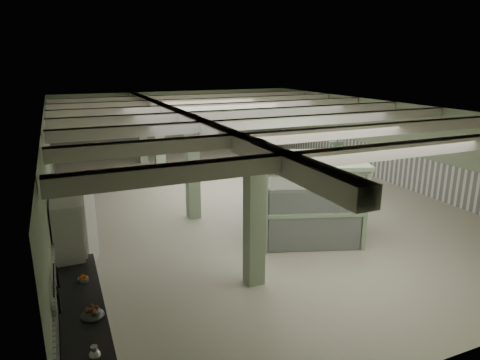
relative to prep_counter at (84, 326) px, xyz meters
name	(u,v)px	position (x,y,z in m)	size (l,w,h in m)	color
floor	(247,200)	(6.54, 7.00, -0.46)	(20.00, 20.00, 0.00)	beige
ceiling	(247,109)	(6.54, 7.00, 3.14)	(14.00, 20.00, 0.02)	silver
wall_back	(178,122)	(6.54, 17.00, 1.34)	(14.00, 0.02, 3.60)	#A0B38F
wall_front	(477,267)	(6.54, -3.00, 1.34)	(14.00, 0.02, 3.60)	#A0B38F
wall_left	(49,174)	(-0.46, 7.00, 1.34)	(0.02, 20.00, 3.60)	#A0B38F
wall_right	(390,142)	(13.54, 7.00, 1.34)	(0.02, 20.00, 3.60)	#A0B38F
wainscot_left	(54,205)	(-0.44, 7.00, 0.29)	(0.05, 19.90, 1.50)	white
wainscot_right	(387,165)	(13.51, 7.00, 0.29)	(0.05, 19.90, 1.50)	white
wainscot_back	(179,140)	(6.54, 16.98, 0.29)	(13.90, 0.05, 1.50)	white
girder	(183,118)	(4.04, 7.00, 2.92)	(0.45, 19.90, 0.40)	beige
beam_a	(387,151)	(6.54, -0.50, 2.96)	(13.90, 0.35, 0.32)	beige
beam_b	(323,134)	(6.54, 2.00, 2.96)	(13.90, 0.35, 0.32)	beige
beam_c	(279,122)	(6.54, 4.50, 2.96)	(13.90, 0.35, 0.32)	beige
beam_d	(247,113)	(6.54, 7.00, 2.96)	(13.90, 0.35, 0.32)	beige
beam_e	(223,107)	(6.54, 9.50, 2.96)	(13.90, 0.35, 0.32)	beige
beam_f	(204,102)	(6.54, 12.00, 2.96)	(13.90, 0.35, 0.32)	beige
beam_g	(189,98)	(6.54, 14.50, 2.96)	(13.90, 0.35, 0.32)	beige
column_a	(254,214)	(4.04, 1.00, 1.34)	(0.42, 0.42, 3.60)	#91A786
column_b	(192,168)	(4.04, 6.00, 1.34)	(0.42, 0.42, 3.60)	#91A786
column_c	(159,143)	(4.04, 11.00, 1.34)	(0.42, 0.42, 3.60)	#91A786
column_d	(142,130)	(4.04, 15.00, 1.34)	(0.42, 0.42, 3.60)	#91A786
hook_rail	(54,279)	(-0.39, -0.60, 1.39)	(0.02, 0.02, 1.20)	black
pendant_front	(337,146)	(7.04, 2.00, 2.59)	(0.44, 0.44, 0.22)	#29372B
pendant_mid	(254,121)	(7.04, 7.50, 2.59)	(0.44, 0.44, 0.22)	#29372B
pendant_back	(211,108)	(7.04, 12.50, 2.59)	(0.44, 0.44, 0.22)	#29372B
prep_counter	(84,326)	(0.00, 0.00, 0.00)	(0.80, 4.54, 0.91)	silver
pitcher_near	(95,354)	(0.09, -1.72, 0.58)	(0.19, 0.22, 0.28)	silver
pitcher_far	(79,256)	(0.07, 1.95, 0.60)	(0.21, 0.25, 0.32)	silver
veg_colander	(92,313)	(0.15, -0.46, 0.53)	(0.42, 0.42, 0.19)	#414045
orange_bowl	(83,280)	(0.09, 0.96, 0.48)	(0.22, 0.22, 0.08)	#B2B2B7
skillet_near	(59,303)	(-0.34, -1.03, 1.17)	(0.32, 0.32, 0.04)	black
skillet_far	(58,280)	(-0.34, -0.22, 1.17)	(0.28, 0.28, 0.04)	black
walkin_cooler	(69,235)	(-0.08, 3.08, 0.69)	(0.96, 2.52, 2.31)	silver
guard_booth	(307,183)	(6.79, 3.05, 1.25)	(3.81, 3.51, 2.51)	#8EAB89
filing_cabinet	(347,204)	(8.72, 3.55, 0.16)	(0.40, 0.57, 1.24)	#5C5F4F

